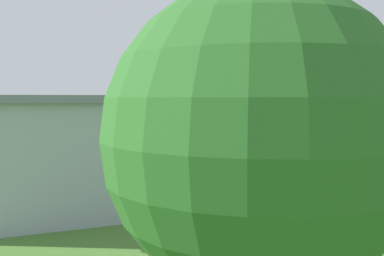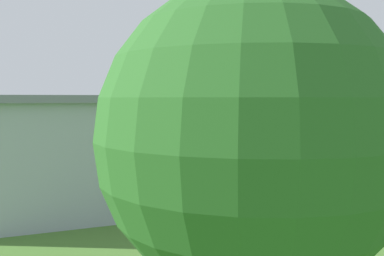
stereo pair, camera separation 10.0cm
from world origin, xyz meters
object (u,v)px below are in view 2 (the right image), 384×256
Objects in this scene: person_beside_truck at (314,141)px; biplane at (185,119)px; person_by_parked_cars at (332,144)px; hangar at (242,140)px; person_crossing_taxiway at (320,142)px; tree_behind_hangar_left at (250,140)px.

biplane is at bearing -35.79° from person_beside_truck.
hangar is at bearing 36.52° from person_by_parked_cars.
person_crossing_taxiway is 0.95× the size of person_by_parked_cars.
biplane is (-4.71, -26.19, 0.21)m from hangar.
biplane is 4.40× the size of person_beside_truck.
hangar is 20.93× the size of person_beside_truck.
tree_behind_hangar_left is (14.67, 46.79, 2.01)m from biplane.
biplane reaches higher than person_beside_truck.
person_beside_truck is 46.74m from tree_behind_hangar_left.
person_crossing_taxiway is at bearing -101.35° from person_by_parked_cars.
person_by_parked_cars is at bearing -143.48° from hangar.
person_by_parked_cars is (0.64, 4.23, -0.00)m from person_beside_truck.
hangar is 24.51m from person_beside_truck.
person_crossing_taxiway is at bearing 87.29° from person_beside_truck.
tree_behind_hangar_left reaches higher than person_crossing_taxiway.
person_by_parked_cars is (-17.03, -12.61, -2.18)m from hangar.
tree_behind_hangar_left reaches higher than person_beside_truck.
hangar reaches higher than person_beside_truck.
biplane is at bearing -47.79° from person_by_parked_cars.
tree_behind_hangar_left reaches higher than biplane.
hangar reaches higher than person_crossing_taxiway.
person_by_parked_cars is (-12.32, 13.58, -2.39)m from biplane.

